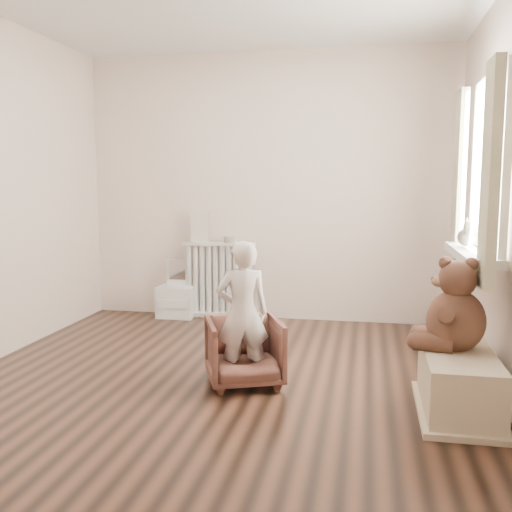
% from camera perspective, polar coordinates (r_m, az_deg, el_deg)
% --- Properties ---
extents(floor, '(3.60, 3.60, 0.01)m').
position_cam_1_polar(floor, '(4.09, -3.35, -11.95)').
color(floor, black).
rests_on(floor, ground).
extents(back_wall, '(3.60, 0.02, 2.60)m').
position_cam_1_polar(back_wall, '(5.62, 1.16, 6.85)').
color(back_wall, white).
rests_on(back_wall, ground).
extents(front_wall, '(3.60, 0.02, 2.60)m').
position_cam_1_polar(front_wall, '(2.16, -15.66, 5.74)').
color(front_wall, white).
rests_on(front_wall, ground).
extents(right_wall, '(0.02, 3.60, 2.60)m').
position_cam_1_polar(right_wall, '(3.82, 23.77, 5.98)').
color(right_wall, white).
rests_on(right_wall, ground).
extents(window, '(0.03, 0.90, 1.10)m').
position_cam_1_polar(window, '(4.11, 22.41, 8.20)').
color(window, white).
rests_on(window, right_wall).
extents(window_sill, '(0.22, 1.10, 0.06)m').
position_cam_1_polar(window_sill, '(4.12, 20.79, 0.18)').
color(window_sill, silver).
rests_on(window_sill, right_wall).
extents(curtain_left, '(0.06, 0.26, 1.30)m').
position_cam_1_polar(curtain_left, '(3.53, 22.40, 7.45)').
color(curtain_left, '#C3BC94').
rests_on(curtain_left, right_wall).
extents(curtain_right, '(0.06, 0.26, 1.30)m').
position_cam_1_polar(curtain_right, '(4.65, 19.67, 7.42)').
color(curtain_right, '#C3BC94').
rests_on(curtain_right, right_wall).
extents(radiator, '(0.73, 0.14, 0.77)m').
position_cam_1_polar(radiator, '(5.68, -3.73, -2.39)').
color(radiator, silver).
rests_on(radiator, floor).
extents(paper_doll, '(0.18, 0.02, 0.31)m').
position_cam_1_polar(paper_doll, '(5.67, -5.65, 2.97)').
color(paper_doll, beige).
rests_on(paper_doll, radiator).
extents(tin_a, '(0.10, 0.10, 0.06)m').
position_cam_1_polar(tin_a, '(5.60, -2.69, 1.68)').
color(tin_a, '#A59E8C').
rests_on(tin_a, radiator).
extents(toy_vanity, '(0.37, 0.26, 0.58)m').
position_cam_1_polar(toy_vanity, '(5.80, -7.95, -3.40)').
color(toy_vanity, silver).
rests_on(toy_vanity, floor).
extents(armchair, '(0.63, 0.64, 0.45)m').
position_cam_1_polar(armchair, '(3.88, -1.18, -9.50)').
color(armchair, brown).
rests_on(armchair, floor).
extents(child, '(0.41, 0.34, 0.96)m').
position_cam_1_polar(child, '(3.76, -1.35, -5.73)').
color(child, white).
rests_on(child, armchair).
extents(toy_bench, '(0.40, 0.76, 0.36)m').
position_cam_1_polar(toy_bench, '(3.62, 19.64, -11.64)').
color(toy_bench, beige).
rests_on(toy_bench, floor).
extents(teddy_bear, '(0.50, 0.41, 0.55)m').
position_cam_1_polar(teddy_bear, '(3.59, 19.45, -4.00)').
color(teddy_bear, '#3B2216').
rests_on(teddy_bear, toy_bench).
extents(plush_cat, '(0.18, 0.26, 0.20)m').
position_cam_1_polar(plush_cat, '(4.22, 20.48, 2.13)').
color(plush_cat, slate).
rests_on(plush_cat, window_sill).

